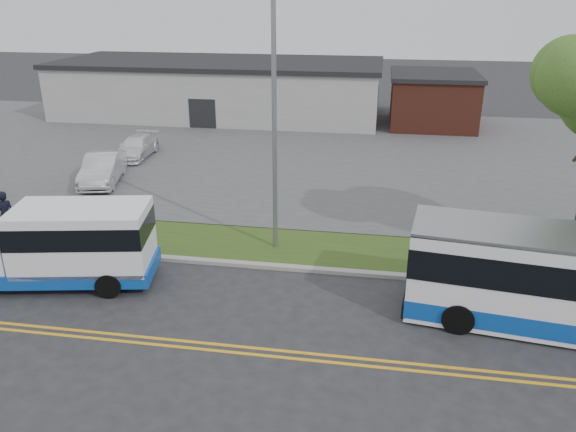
% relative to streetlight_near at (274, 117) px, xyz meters
% --- Properties ---
extents(ground, '(140.00, 140.00, 0.00)m').
position_rel_streetlight_near_xyz_m(ground, '(-3.00, -2.73, -5.23)').
color(ground, '#28282B').
rests_on(ground, ground).
extents(lane_line_north, '(70.00, 0.12, 0.01)m').
position_rel_streetlight_near_xyz_m(lane_line_north, '(-3.00, -6.58, -5.23)').
color(lane_line_north, gold).
rests_on(lane_line_north, ground).
extents(lane_line_south, '(70.00, 0.12, 0.01)m').
position_rel_streetlight_near_xyz_m(lane_line_south, '(-3.00, -6.88, -5.23)').
color(lane_line_south, gold).
rests_on(lane_line_south, ground).
extents(curb, '(80.00, 0.30, 0.15)m').
position_rel_streetlight_near_xyz_m(curb, '(-3.00, -1.63, -5.16)').
color(curb, '#9E9B93').
rests_on(curb, ground).
extents(verge, '(80.00, 3.30, 0.10)m').
position_rel_streetlight_near_xyz_m(verge, '(-3.00, 0.17, -5.18)').
color(verge, '#354A18').
rests_on(verge, ground).
extents(parking_lot, '(80.00, 25.00, 0.10)m').
position_rel_streetlight_near_xyz_m(parking_lot, '(-3.00, 14.27, -5.18)').
color(parking_lot, '#4C4C4F').
rests_on(parking_lot, ground).
extents(commercial_building, '(25.40, 10.40, 4.35)m').
position_rel_streetlight_near_xyz_m(commercial_building, '(-9.00, 24.27, -3.05)').
color(commercial_building, '#9E9E99').
rests_on(commercial_building, ground).
extents(brick_wing, '(6.30, 7.30, 3.90)m').
position_rel_streetlight_near_xyz_m(brick_wing, '(7.50, 23.27, -3.27)').
color(brick_wing, brown).
rests_on(brick_wing, ground).
extents(streetlight_near, '(0.35, 1.53, 9.50)m').
position_rel_streetlight_near_xyz_m(streetlight_near, '(0.00, 0.00, 0.00)').
color(streetlight_near, gray).
rests_on(streetlight_near, verge).
extents(shuttle_bus, '(7.51, 3.61, 2.77)m').
position_rel_streetlight_near_xyz_m(shuttle_bus, '(-6.63, -3.80, -3.75)').
color(shuttle_bus, '#0F46A9').
rests_on(shuttle_bus, ground).
extents(pedestrian, '(0.85, 0.72, 1.97)m').
position_rel_streetlight_near_xyz_m(pedestrian, '(-10.89, -0.83, -4.15)').
color(pedestrian, black).
rests_on(pedestrian, verge).
extents(parked_car_a, '(2.73, 4.93, 1.54)m').
position_rel_streetlight_near_xyz_m(parked_car_a, '(-10.30, 6.29, -4.36)').
color(parked_car_a, silver).
rests_on(parked_car_a, parking_lot).
extents(parked_car_b, '(1.86, 4.29, 1.23)m').
position_rel_streetlight_near_xyz_m(parked_car_b, '(-10.61, 11.26, -4.52)').
color(parked_car_b, white).
rests_on(parked_car_b, parking_lot).
extents(grocery_bag_right, '(0.32, 0.32, 0.32)m').
position_rel_streetlight_near_xyz_m(grocery_bag_right, '(-10.59, -0.58, -4.97)').
color(grocery_bag_right, white).
rests_on(grocery_bag_right, verge).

